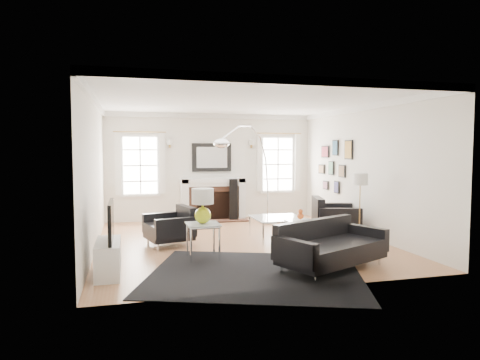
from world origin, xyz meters
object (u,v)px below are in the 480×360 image
object	(u,v)px
sofa	(329,247)
armchair_left	(172,227)
coffee_table	(278,219)
fireplace	(213,200)
armchair_right	(333,218)
arc_floor_lamp	(246,171)
gourd_lamp	(203,203)

from	to	relation	value
sofa	armchair_left	world-z (taller)	armchair_left
coffee_table	sofa	bearing A→B (deg)	-88.98
fireplace	armchair_left	xyz separation A→B (m)	(-1.34, -2.73, -0.20)
sofa	coffee_table	bearing A→B (deg)	91.02
armchair_right	arc_floor_lamp	size ratio (longest dim) A/B	0.48
coffee_table	gourd_lamp	xyz separation A→B (m)	(-1.78, -1.22, 0.53)
coffee_table	gourd_lamp	bearing A→B (deg)	-145.53
sofa	arc_floor_lamp	world-z (taller)	arc_floor_lamp
fireplace	gourd_lamp	bearing A→B (deg)	-103.42
sofa	armchair_left	bearing A→B (deg)	134.73
coffee_table	arc_floor_lamp	xyz separation A→B (m)	(-0.32, 1.32, 0.93)
armchair_right	coffee_table	size ratio (longest dim) A/B	1.18
gourd_lamp	arc_floor_lamp	bearing A→B (deg)	60.04
fireplace	gourd_lamp	size ratio (longest dim) A/B	2.86
armchair_right	gourd_lamp	distance (m)	3.39
armchair_left	coffee_table	xyz separation A→B (m)	(2.18, 0.01, 0.08)
arc_floor_lamp	gourd_lamp	bearing A→B (deg)	-119.96
gourd_lamp	arc_floor_lamp	xyz separation A→B (m)	(1.46, 2.53, 0.41)
sofa	arc_floor_lamp	distance (m)	3.73
armchair_left	armchair_right	size ratio (longest dim) A/B	0.90
sofa	armchair_right	xyz separation A→B (m)	(1.26, 2.35, 0.05)
armchair_left	armchair_right	xyz separation A→B (m)	(3.48, 0.11, 0.03)
coffee_table	arc_floor_lamp	size ratio (longest dim) A/B	0.41
armchair_right	coffee_table	bearing A→B (deg)	-175.89
armchair_right	arc_floor_lamp	distance (m)	2.25
gourd_lamp	coffee_table	bearing A→B (deg)	34.47
armchair_left	arc_floor_lamp	xyz separation A→B (m)	(1.86, 1.33, 1.01)
fireplace	sofa	bearing A→B (deg)	-80.00
armchair_right	gourd_lamp	size ratio (longest dim) A/B	2.03
fireplace	coffee_table	bearing A→B (deg)	-72.88
sofa	armchair_left	xyz separation A→B (m)	(-2.22, 2.24, 0.02)
sofa	fireplace	bearing A→B (deg)	100.00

